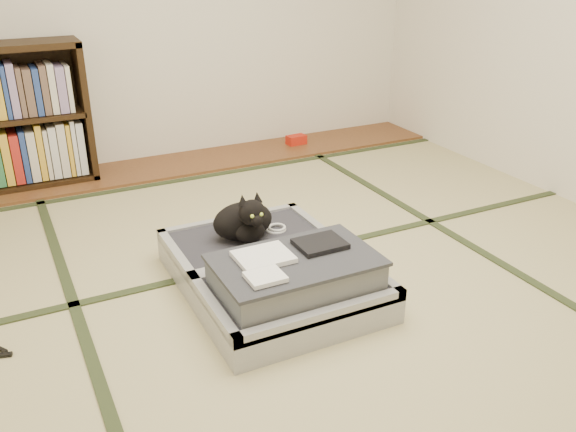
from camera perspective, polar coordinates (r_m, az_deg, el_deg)
name	(u,v)px	position (r m, az deg, el deg)	size (l,w,h in m)	color
floor	(312,295)	(2.84, 2.27, -7.40)	(4.50, 4.50, 0.00)	tan
wood_strip	(181,164)	(4.53, -9.97, 4.80)	(4.00, 0.50, 0.02)	brown
red_item	(296,140)	(4.88, 0.78, 7.15)	(0.15, 0.09, 0.07)	red
tatami_borders	(267,250)	(3.22, -1.94, -3.21)	(4.00, 4.50, 0.01)	#2D381E
suitcase	(274,273)	(2.80, -1.27, -5.32)	(0.78, 1.04, 0.31)	#9FA0A4
cat	(245,221)	(2.96, -4.03, -0.46)	(0.35, 0.35, 0.28)	black
cable_coil	(276,229)	(3.09, -1.12, -1.18)	(0.11, 0.11, 0.03)	white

